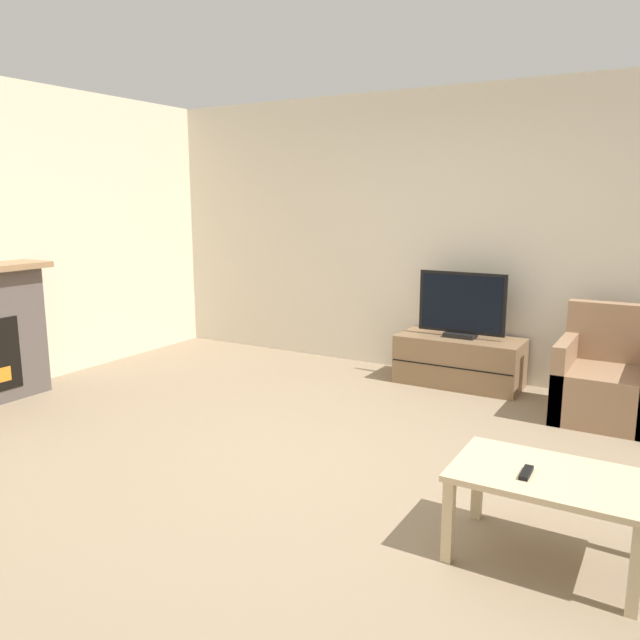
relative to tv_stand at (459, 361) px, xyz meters
The scene contains 7 objects.
ground_plane 2.25m from the tv_stand, 92.66° to the right, with size 24.00×24.00×0.00m, color #89755B.
wall_back 1.18m from the tv_stand, 107.84° to the left, with size 12.00×0.06×2.70m.
tv_stand is the anchor object (origin of this frame).
tv 0.50m from the tv_stand, 90.00° to the right, with size 0.80×0.18×0.59m.
armchair 1.30m from the tv_stand, 12.93° to the right, with size 0.70×0.76×0.87m.
coffee_table 2.86m from the tv_stand, 64.18° to the right, with size 0.87×0.56×0.44m.
remote 2.89m from the tv_stand, 66.37° to the right, with size 0.04×0.15×0.02m.
Camera 1 is at (1.79, -3.19, 1.68)m, focal length 35.00 mm.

